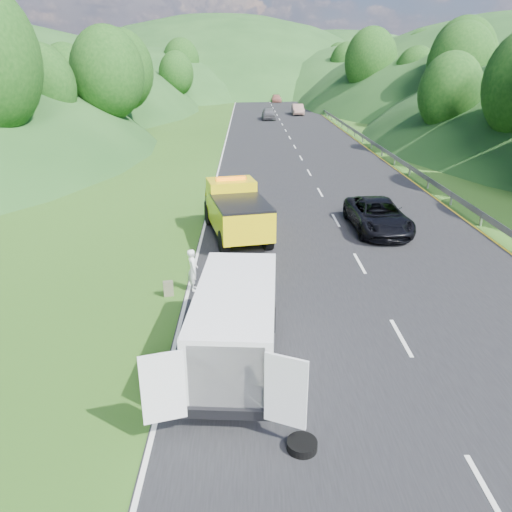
{
  "coord_description": "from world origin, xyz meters",
  "views": [
    {
      "loc": [
        -1.7,
        -15.24,
        7.98
      ],
      "look_at": [
        -1.39,
        1.67,
        1.3
      ],
      "focal_mm": 35.0,
      "sensor_mm": 36.0,
      "label": 1
    }
  ],
  "objects_px": {
    "passing_suv": "(376,230)",
    "tow_truck": "(236,210)",
    "child": "(246,327)",
    "worker": "(254,400)",
    "woman": "(194,290)",
    "spare_tire": "(302,449)",
    "white_van": "(236,319)",
    "suitcase": "(168,289)"
  },
  "relations": [
    {
      "from": "woman",
      "to": "passing_suv",
      "type": "relative_size",
      "value": 0.29
    },
    {
      "from": "white_van",
      "to": "passing_suv",
      "type": "distance_m",
      "value": 13.4
    },
    {
      "from": "woman",
      "to": "passing_suv",
      "type": "height_order",
      "value": "woman"
    },
    {
      "from": "worker",
      "to": "child",
      "type": "bearing_deg",
      "value": 62.35
    },
    {
      "from": "tow_truck",
      "to": "suitcase",
      "type": "relative_size",
      "value": 11.45
    },
    {
      "from": "tow_truck",
      "to": "suitcase",
      "type": "xyz_separation_m",
      "value": [
        -2.33,
        -6.56,
        -1.01
      ]
    },
    {
      "from": "tow_truck",
      "to": "white_van",
      "type": "bearing_deg",
      "value": -101.4
    },
    {
      "from": "tow_truck",
      "to": "passing_suv",
      "type": "xyz_separation_m",
      "value": [
        7.02,
        0.71,
        -1.3
      ]
    },
    {
      "from": "tow_truck",
      "to": "passing_suv",
      "type": "distance_m",
      "value": 7.17
    },
    {
      "from": "tow_truck",
      "to": "spare_tire",
      "type": "height_order",
      "value": "tow_truck"
    },
    {
      "from": "passing_suv",
      "to": "child",
      "type": "bearing_deg",
      "value": -125.69
    },
    {
      "from": "woman",
      "to": "suitcase",
      "type": "bearing_deg",
      "value": 106.68
    },
    {
      "from": "child",
      "to": "woman",
      "type": "bearing_deg",
      "value": 176.97
    },
    {
      "from": "woman",
      "to": "worker",
      "type": "relative_size",
      "value": 0.82
    },
    {
      "from": "white_van",
      "to": "suitcase",
      "type": "bearing_deg",
      "value": 124.92
    },
    {
      "from": "passing_suv",
      "to": "tow_truck",
      "type": "bearing_deg",
      "value": -175.62
    },
    {
      "from": "worker",
      "to": "suitcase",
      "type": "relative_size",
      "value": 3.42
    },
    {
      "from": "woman",
      "to": "worker",
      "type": "distance_m",
      "value": 6.82
    },
    {
      "from": "passing_suv",
      "to": "woman",
      "type": "bearing_deg",
      "value": -142.66
    },
    {
      "from": "tow_truck",
      "to": "white_van",
      "type": "xyz_separation_m",
      "value": [
        0.22,
        -10.77,
        0.01
      ]
    },
    {
      "from": "worker",
      "to": "spare_tire",
      "type": "bearing_deg",
      "value": -90.2
    },
    {
      "from": "child",
      "to": "suitcase",
      "type": "xyz_separation_m",
      "value": [
        -2.79,
        2.35,
        0.28
      ]
    },
    {
      "from": "white_van",
      "to": "child",
      "type": "relative_size",
      "value": 6.1
    },
    {
      "from": "child",
      "to": "worker",
      "type": "height_order",
      "value": "worker"
    },
    {
      "from": "worker",
      "to": "passing_suv",
      "type": "xyz_separation_m",
      "value": [
        6.35,
        13.28,
        0.0
      ]
    },
    {
      "from": "child",
      "to": "worker",
      "type": "bearing_deg",
      "value": -34.15
    },
    {
      "from": "white_van",
      "to": "worker",
      "type": "height_order",
      "value": "white_van"
    },
    {
      "from": "tow_truck",
      "to": "passing_suv",
      "type": "bearing_deg",
      "value": -6.78
    },
    {
      "from": "spare_tire",
      "to": "passing_suv",
      "type": "xyz_separation_m",
      "value": [
        5.32,
        15.01,
        0.0
      ]
    },
    {
      "from": "child",
      "to": "worker",
      "type": "distance_m",
      "value": 3.67
    },
    {
      "from": "white_van",
      "to": "woman",
      "type": "height_order",
      "value": "white_van"
    },
    {
      "from": "spare_tire",
      "to": "worker",
      "type": "bearing_deg",
      "value": 120.79
    },
    {
      "from": "tow_truck",
      "to": "child",
      "type": "bearing_deg",
      "value": -99.61
    },
    {
      "from": "child",
      "to": "suitcase",
      "type": "bearing_deg",
      "value": -167.61
    },
    {
      "from": "suitcase",
      "to": "tow_truck",
      "type": "bearing_deg",
      "value": 70.43
    },
    {
      "from": "white_van",
      "to": "tow_truck",
      "type": "bearing_deg",
      "value": 94.86
    },
    {
      "from": "white_van",
      "to": "passing_suv",
      "type": "xyz_separation_m",
      "value": [
        6.8,
        11.48,
        -1.31
      ]
    },
    {
      "from": "spare_tire",
      "to": "tow_truck",
      "type": "bearing_deg",
      "value": 96.78
    },
    {
      "from": "woman",
      "to": "child",
      "type": "distance_m",
      "value": 3.41
    },
    {
      "from": "worker",
      "to": "passing_suv",
      "type": "height_order",
      "value": "worker"
    },
    {
      "from": "white_van",
      "to": "child",
      "type": "distance_m",
      "value": 2.28
    },
    {
      "from": "spare_tire",
      "to": "woman",
      "type": "bearing_deg",
      "value": 111.13
    }
  ]
}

